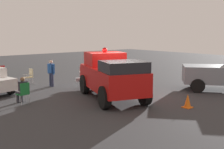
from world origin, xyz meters
TOP-DOWN VIEW (x-y plane):
  - ground_plane at (0.00, 0.00)m, footprint 60.00×60.00m
  - vintage_fire_truck at (-0.13, -0.28)m, footprint 6.33×4.15m
  - lawn_chair_near_truck at (-1.87, -4.27)m, footprint 0.56×0.57m
  - lawn_chair_by_car at (-6.60, -1.80)m, footprint 0.53×0.52m
  - lawn_chair_spare at (-9.45, -2.61)m, footprint 0.59×0.60m
  - spectator_seated at (-2.00, -4.29)m, footprint 0.58×0.44m
  - spectator_standing at (-4.90, -1.13)m, footprint 0.65×0.30m
  - traffic_cone at (3.70, 1.09)m, footprint 0.40×0.40m

SIDE VIEW (x-z plane):
  - ground_plane at x=0.00m, z-range 0.00..0.00m
  - traffic_cone at x=3.70m, z-range -0.01..0.63m
  - lawn_chair_near_truck at x=-1.87m, z-range 0.08..1.10m
  - lawn_chair_by_car at x=-6.60m, z-range 0.08..1.10m
  - lawn_chair_spare at x=-9.45m, z-range 0.08..1.10m
  - spectator_seated at x=-2.00m, z-range 0.05..1.34m
  - spectator_standing at x=-4.90m, z-range 0.13..1.80m
  - vintage_fire_truck at x=-0.13m, z-range -0.10..2.49m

